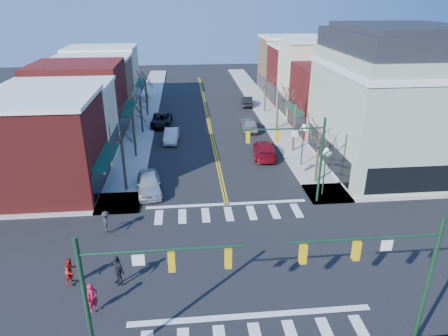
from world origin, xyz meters
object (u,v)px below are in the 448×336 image
object	(u,v)px
lamppost_midblock	(303,138)
pedestrian_red_b	(71,271)
pedestrian_dark_b	(106,222)
car_right_far	(247,101)
car_left_mid	(171,136)
car_right_mid	(249,124)
pedestrian_dark_a	(118,270)
pedestrian_red_a	(92,297)
lamppost_corner	(325,163)
car_left_near	(149,183)
car_right_near	(264,149)
car_left_far	(161,120)
victorian_corner	(394,99)

from	to	relation	value
lamppost_midblock	pedestrian_red_b	world-z (taller)	lamppost_midblock
pedestrian_dark_b	car_right_far	bearing A→B (deg)	-60.15
car_left_mid	car_right_mid	bearing A→B (deg)	22.29
pedestrian_dark_a	car_right_mid	bearing A→B (deg)	111.71
lamppost_midblock	pedestrian_dark_b	distance (m)	20.28
pedestrian_red_b	car_left_mid	bearing A→B (deg)	16.79
car_left_mid	pedestrian_red_a	bearing A→B (deg)	-93.95
lamppost_midblock	car_right_far	world-z (taller)	lamppost_midblock
car_right_far	pedestrian_red_a	world-z (taller)	pedestrian_red_a
pedestrian_red_a	pedestrian_dark_a	distance (m)	2.34
pedestrian_red_a	pedestrian_dark_a	size ratio (longest dim) A/B	0.90
car_left_mid	car_right_far	distance (m)	19.00
lamppost_corner	pedestrian_dark_a	size ratio (longest dim) A/B	2.32
car_left_near	car_right_near	xyz separation A→B (m)	(11.43, 7.22, -0.03)
lamppost_midblock	pedestrian_dark_b	world-z (taller)	lamppost_midblock
lamppost_midblock	car_left_mid	xyz separation A→B (m)	(-13.00, 8.55, -2.24)
pedestrian_dark_a	car_left_mid	bearing A→B (deg)	129.19
pedestrian_red_b	lamppost_corner	bearing A→B (deg)	-33.43
car_left_far	car_right_far	world-z (taller)	car_left_far
lamppost_corner	car_left_far	size ratio (longest dim) A/B	0.80
pedestrian_red_a	pedestrian_red_b	distance (m)	2.92
car_right_near	lamppost_midblock	bearing A→B (deg)	145.87
car_left_near	car_right_mid	size ratio (longest dim) A/B	1.01
pedestrian_dark_b	victorian_corner	bearing A→B (deg)	-104.40
car_right_far	car_left_near	bearing A→B (deg)	70.46
victorian_corner	car_left_near	xyz separation A→B (m)	(-22.90, -3.92, -5.82)
pedestrian_red_b	car_right_near	bearing A→B (deg)	-9.75
lamppost_corner	pedestrian_dark_a	world-z (taller)	lamppost_corner
pedestrian_red_a	lamppost_midblock	bearing A→B (deg)	6.00
lamppost_corner	car_right_far	distance (m)	30.54
car_left_mid	pedestrian_red_b	world-z (taller)	pedestrian_red_b
pedestrian_dark_a	lamppost_corner	bearing A→B (deg)	77.48
car_right_mid	car_left_mid	bearing A→B (deg)	20.77
car_left_far	pedestrian_dark_b	xyz separation A→B (m)	(-2.68, -25.65, 0.22)
car_left_near	pedestrian_dark_a	xyz separation A→B (m)	(-0.90, -11.98, 0.24)
lamppost_corner	lamppost_midblock	xyz separation A→B (m)	(0.00, 6.50, 0.00)
car_right_mid	pedestrian_dark_a	bearing A→B (deg)	68.72
victorian_corner	car_left_far	size ratio (longest dim) A/B	2.62
car_left_mid	car_right_far	xyz separation A→B (m)	(11.20, 15.35, 0.01)
car_left_near	pedestrian_red_a	distance (m)	14.22
lamppost_corner	car_right_near	size ratio (longest dim) A/B	0.78
car_right_near	pedestrian_red_b	bearing A→B (deg)	58.91
car_left_near	car_right_far	distance (m)	31.08
car_right_far	pedestrian_red_a	xyz separation A→B (m)	(-14.71, -42.42, 0.27)
lamppost_corner	car_right_far	world-z (taller)	lamppost_corner
car_left_mid	car_left_far	size ratio (longest dim) A/B	0.80
car_left_far	pedestrian_dark_b	size ratio (longest dim) A/B	3.31
car_left_near	pedestrian_dark_b	world-z (taller)	pedestrian_dark_b
victorian_corner	car_left_mid	size ratio (longest dim) A/B	3.26
lamppost_midblock	car_right_mid	xyz separation A→B (m)	(-3.40, 11.83, -2.13)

